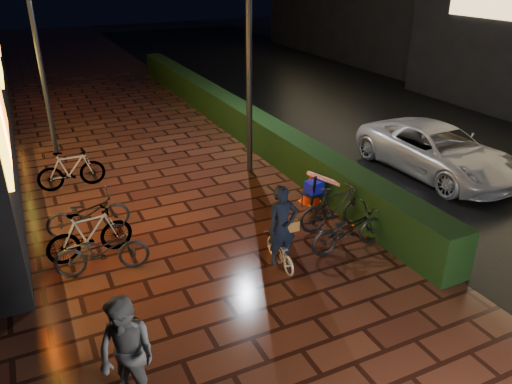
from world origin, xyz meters
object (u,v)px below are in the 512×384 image
cyclist (281,238)px  traffic_barrier (335,197)px  bystander_person (127,355)px  cart_assembly (314,189)px  van (437,150)px

cyclist → traffic_barrier: cyclist is taller
bystander_person → cart_assembly: bystander_person is taller
traffic_barrier → cyclist: bearing=-146.2°
cart_assembly → van: bearing=5.1°
cyclist → cart_assembly: size_ratio=1.76×
bystander_person → traffic_barrier: size_ratio=0.88×
traffic_barrier → cart_assembly: cart_assembly is taller
traffic_barrier → cart_assembly: (-0.32, 0.38, 0.10)m
bystander_person → cart_assembly: size_ratio=1.76×
traffic_barrier → cart_assembly: bearing=129.7°
cyclist → cart_assembly: 2.60m
bystander_person → van: size_ratio=0.36×
van → traffic_barrier: van is taller
bystander_person → cart_assembly: (5.10, 3.85, -0.34)m
traffic_barrier → cart_assembly: 0.51m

